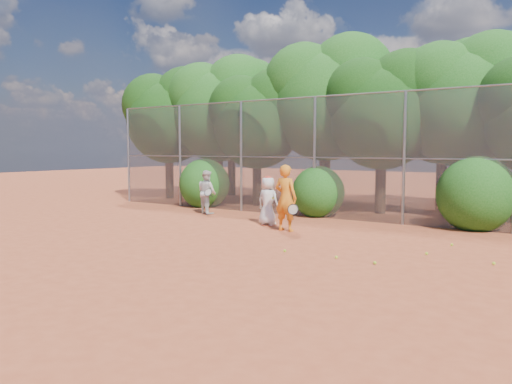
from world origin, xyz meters
The scene contains 23 objects.
ground centered at (0.00, 0.00, 0.00)m, with size 80.00×80.00×0.00m, color #AB4626.
fence_back centered at (-0.12, 6.00, 2.05)m, with size 20.05×0.09×4.03m.
tree_0 centered at (-9.44, 8.04, 3.93)m, with size 4.38×3.81×6.00m.
tree_1 centered at (-6.94, 8.54, 4.16)m, with size 4.64×4.03×6.35m.
tree_2 centered at (-4.45, 7.83, 3.58)m, with size 3.99×3.47×5.47m.
tree_3 centered at (-1.94, 8.84, 4.40)m, with size 4.89×4.26×6.70m.
tree_4 centered at (0.55, 8.24, 3.76)m, with size 4.19×3.64×5.73m.
tree_5 centered at (3.06, 9.04, 4.05)m, with size 4.51×3.92×6.17m.
tree_9 centered at (-7.94, 10.84, 4.34)m, with size 4.83×4.20×6.62m.
tree_10 centered at (-2.93, 11.05, 4.63)m, with size 5.15×4.48×7.06m.
tree_11 centered at (2.06, 10.64, 4.16)m, with size 4.64×4.03×6.35m.
bush_0 centered at (-6.00, 6.30, 1.00)m, with size 2.00×2.00×2.00m, color #184E13.
bush_1 centered at (-1.00, 6.30, 0.90)m, with size 1.80×1.80×1.80m, color #184E13.
bush_2 centered at (4.00, 6.30, 1.10)m, with size 2.20×2.20×2.20m, color #184E13.
player_yellow centered at (-0.36, 3.02, 0.93)m, with size 0.85×0.52×1.86m.
player_teen centered at (-1.35, 3.67, 0.74)m, with size 0.72×0.48×1.48m.
player_white centered at (-4.52, 4.65, 0.77)m, with size 0.91×0.81×1.54m.
ball_0 centered at (3.18, 0.51, 0.03)m, with size 0.07×0.07×0.07m, color #B3DA27.
ball_1 centered at (3.79, 1.98, 0.03)m, with size 0.07×0.07×0.07m, color #B3DA27.
ball_2 centered at (2.33, 0.55, 0.03)m, with size 0.07×0.07×0.07m, color #B3DA27.
ball_3 centered at (5.15, 1.77, 0.03)m, with size 0.07×0.07×0.07m, color #B3DA27.
ball_4 centered at (1.09, 0.52, 0.03)m, with size 0.07×0.07×0.07m, color #B3DA27.
ball_5 centered at (4.02, 3.33, 0.03)m, with size 0.07×0.07×0.07m, color #B3DA27.
Camera 1 is at (6.63, -8.90, 2.30)m, focal length 35.00 mm.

